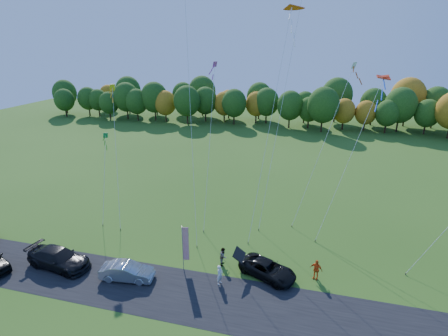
% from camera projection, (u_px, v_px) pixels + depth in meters
% --- Properties ---
extents(ground, '(160.00, 160.00, 0.00)m').
position_uv_depth(ground, '(207.00, 265.00, 30.62)').
color(ground, '#2C5416').
extents(asphalt_strip, '(90.00, 6.00, 0.01)m').
position_uv_depth(asphalt_strip, '(191.00, 296.00, 26.98)').
color(asphalt_strip, black).
rests_on(asphalt_strip, ground).
extents(tree_line, '(116.00, 12.00, 10.00)m').
position_uv_depth(tree_line, '(278.00, 126.00, 80.61)').
color(tree_line, '#1E4711').
rests_on(tree_line, ground).
extents(black_suv, '(5.36, 4.05, 1.35)m').
position_uv_depth(black_suv, '(268.00, 269.00, 29.02)').
color(black_suv, black).
rests_on(black_suv, ground).
extents(silver_sedan, '(4.56, 2.10, 1.45)m').
position_uv_depth(silver_sedan, '(127.00, 271.00, 28.65)').
color(silver_sedan, '#A9AAAE').
rests_on(silver_sedan, ground).
extents(dark_truck_a, '(6.01, 3.03, 1.67)m').
position_uv_depth(dark_truck_a, '(59.00, 258.00, 30.20)').
color(dark_truck_a, black).
rests_on(dark_truck_a, ground).
extents(person_tailgate_a, '(0.59, 0.72, 1.70)m').
position_uv_depth(person_tailgate_a, '(220.00, 275.00, 28.04)').
color(person_tailgate_a, white).
rests_on(person_tailgate_a, ground).
extents(person_tailgate_b, '(0.68, 0.85, 1.64)m').
position_uv_depth(person_tailgate_b, '(223.00, 256.00, 30.52)').
color(person_tailgate_b, gray).
rests_on(person_tailgate_b, ground).
extents(person_east, '(1.11, 0.72, 1.76)m').
position_uv_depth(person_east, '(316.00, 269.00, 28.65)').
color(person_east, '#E65615').
rests_on(person_east, ground).
extents(feather_flag, '(0.54, 0.20, 4.17)m').
position_uv_depth(feather_flag, '(185.00, 243.00, 29.27)').
color(feather_flag, '#999999').
rests_on(feather_flag, ground).
extents(kite_delta_blue, '(5.46, 10.01, 29.37)m').
position_uv_depth(kite_delta_blue, '(189.00, 89.00, 32.91)').
color(kite_delta_blue, '#4C3F33').
rests_on(kite_delta_blue, ground).
extents(kite_parafoil_orange, '(5.10, 11.74, 30.31)m').
position_uv_depth(kite_parafoil_orange, '(287.00, 78.00, 35.83)').
color(kite_parafoil_orange, '#4C3F33').
rests_on(kite_parafoil_orange, ground).
extents(kite_delta_red, '(3.30, 10.30, 23.07)m').
position_uv_depth(kite_delta_red, '(271.00, 119.00, 34.13)').
color(kite_delta_red, '#4C3F33').
rests_on(kite_delta_red, ground).
extents(kite_parafoil_rainbow, '(6.38, 6.85, 15.76)m').
position_uv_depth(kite_parafoil_rainbow, '(350.00, 159.00, 33.91)').
color(kite_parafoil_rainbow, '#4C3F33').
rests_on(kite_parafoil_rainbow, ground).
extents(kite_diamond_yellow, '(4.18, 7.60, 14.42)m').
position_uv_depth(kite_diamond_yellow, '(116.00, 155.00, 37.52)').
color(kite_diamond_yellow, '#4C3F33').
rests_on(kite_diamond_yellow, ground).
extents(kite_diamond_green, '(1.76, 4.73, 9.43)m').
position_uv_depth(kite_diamond_green, '(104.00, 178.00, 37.67)').
color(kite_diamond_green, '#4C3F33').
rests_on(kite_diamond_green, ground).
extents(kite_diamond_white, '(5.30, 5.65, 16.93)m').
position_uv_depth(kite_diamond_white, '(322.00, 147.00, 35.88)').
color(kite_diamond_white, '#4C3F33').
rests_on(kite_diamond_white, ground).
extents(kite_diamond_pink, '(1.37, 8.12, 16.78)m').
position_uv_depth(kite_diamond_pink, '(209.00, 144.00, 36.73)').
color(kite_diamond_pink, '#4C3F33').
rests_on(kite_diamond_pink, ground).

